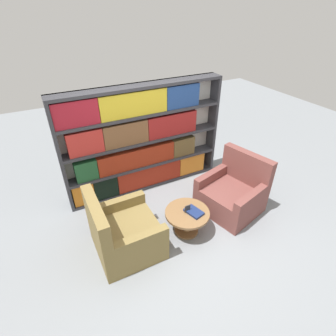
# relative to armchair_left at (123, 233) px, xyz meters

# --- Properties ---
(ground_plane) EXTENTS (14.00, 14.00, 0.00)m
(ground_plane) POSITION_rel_armchair_left_xyz_m (0.91, -0.19, -0.31)
(ground_plane) COLOR gray
(bookshelf) EXTENTS (2.91, 0.30, 1.95)m
(bookshelf) POSITION_rel_armchair_left_xyz_m (0.83, 1.31, 0.65)
(bookshelf) COLOR silver
(bookshelf) RESTS_ON ground_plane
(armchair_left) EXTENTS (0.88, 0.92, 0.97)m
(armchair_left) POSITION_rel_armchair_left_xyz_m (0.00, 0.00, 0.00)
(armchair_left) COLOR olive
(armchair_left) RESTS_ON ground_plane
(armchair_right) EXTENTS (1.08, 1.11, 0.97)m
(armchair_right) POSITION_rel_armchair_left_xyz_m (1.94, 0.01, 0.00)
(armchair_right) COLOR brown
(armchair_right) RESTS_ON ground_plane
(coffee_table) EXTENTS (0.67, 0.67, 0.40)m
(coffee_table) POSITION_rel_armchair_left_xyz_m (0.97, -0.12, -0.02)
(coffee_table) COLOR brown
(coffee_table) RESTS_ON ground_plane
(table_sign) EXTENTS (0.09, 0.06, 0.13)m
(table_sign) POSITION_rel_armchair_left_xyz_m (0.97, -0.12, 0.14)
(table_sign) COLOR black
(table_sign) RESTS_ON coffee_table
(stray_book) EXTENTS (0.24, 0.31, 0.04)m
(stray_book) POSITION_rel_armchair_left_xyz_m (1.05, -0.17, 0.11)
(stray_book) COLOR navy
(stray_book) RESTS_ON coffee_table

